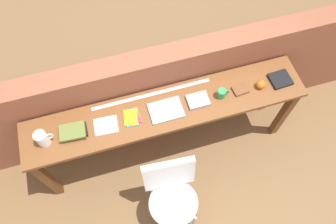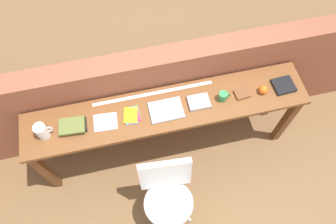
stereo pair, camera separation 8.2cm
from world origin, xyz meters
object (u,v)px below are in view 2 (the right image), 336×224
magazine_cycling (105,122)px  book_repair_rightmost (284,85)px  book_open_centre (166,110)px  mug (223,96)px  pamphlet_pile_colourful (132,115)px  book_stack_leftmost (73,126)px  pitcher_white (42,131)px  sports_ball_small (263,90)px  chair_white_moulded (167,193)px  leather_journal_brown (242,94)px

magazine_cycling → book_repair_rightmost: 1.60m
book_open_centre → mug: (0.51, 0.00, 0.04)m
pamphlet_pile_colourful → book_open_centre: 0.29m
book_stack_leftmost → mug: bearing=-0.5°
pitcher_white → magazine_cycling: size_ratio=0.94×
pamphlet_pile_colourful → book_repair_rightmost: bearing=-0.6°
sports_ball_small → mug: bearing=178.4°
magazine_cycling → mug: size_ratio=1.78×
book_stack_leftmost → magazine_cycling: bearing=-2.8°
chair_white_moulded → book_stack_leftmost: bearing=136.5°
magazine_cycling → mug: bearing=4.2°
book_stack_leftmost → chair_white_moulded: bearing=-43.5°
chair_white_moulded → mug: mug is taller
mug → magazine_cycling: bearing=-179.9°
pamphlet_pile_colourful → sports_ball_small: 1.17m
book_stack_leftmost → pamphlet_pile_colourful: 0.50m
book_open_centre → leather_journal_brown: bearing=0.3°
book_stack_leftmost → sports_ball_small: size_ratio=2.83×
leather_journal_brown → book_repair_rightmost: size_ratio=0.71×
mug → book_repair_rightmost: size_ratio=0.60×
chair_white_moulded → mug: bearing=44.2°
sports_ball_small → book_repair_rightmost: 0.21m
chair_white_moulded → magazine_cycling: magazine_cycling is taller
chair_white_moulded → pamphlet_pile_colourful: 0.75m
book_open_centre → book_repair_rightmost: book_repair_rightmost is taller
magazine_cycling → pamphlet_pile_colourful: 0.23m
book_stack_leftmost → mug: 1.29m
pitcher_white → pamphlet_pile_colourful: (0.73, 0.02, -0.07)m
chair_white_moulded → book_open_centre: size_ratio=3.09×
chair_white_moulded → book_open_centre: 0.72m
book_open_centre → book_repair_rightmost: 1.08m
pitcher_white → book_stack_leftmost: (0.24, 0.02, -0.05)m
book_stack_leftmost → leather_journal_brown: book_stack_leftmost is taller
book_stack_leftmost → magazine_cycling: size_ratio=1.16×
pamphlet_pile_colourful → leather_journal_brown: size_ratio=1.32×
leather_journal_brown → chair_white_moulded: bearing=-147.0°
chair_white_moulded → pamphlet_pile_colourful: (-0.17, 0.63, 0.36)m
book_stack_leftmost → book_repair_rightmost: size_ratio=1.24×
chair_white_moulded → pitcher_white: size_ratio=4.85×
chair_white_moulded → pitcher_white: bearing=145.8°
book_open_centre → mug: bearing=0.0°
book_open_centre → sports_ball_small: sports_ball_small is taller
book_stack_leftmost → leather_journal_brown: 1.48m
mug → sports_ball_small: bearing=-1.6°
book_stack_leftmost → sports_ball_small: sports_ball_small is taller
magazine_cycling → leather_journal_brown: (1.21, 0.01, 0.00)m
leather_journal_brown → magazine_cycling: bearing=176.2°
book_repair_rightmost → mug: bearing=177.5°
chair_white_moulded → magazine_cycling: size_ratio=4.56×
pamphlet_pile_colourful → mug: 0.80m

